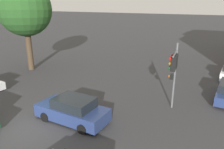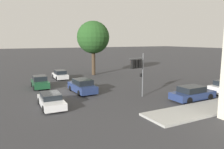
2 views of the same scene
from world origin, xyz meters
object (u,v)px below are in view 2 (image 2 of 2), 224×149
Objects in this scene: parked_car_0 at (192,93)px; crossing_car_1 at (51,100)px; crossing_car_2 at (82,86)px; crossing_car_3 at (60,75)px; crossing_car_0 at (40,82)px; street_tree at (93,37)px; traffic_signal at (138,67)px.

crossing_car_1 is at bearing 161.19° from parked_car_0.
crossing_car_3 is (-10.00, 0.08, -0.08)m from crossing_car_2.
crossing_car_2 reaches higher than crossing_car_3.
crossing_car_3 is (-13.93, 4.52, 0.05)m from crossing_car_1.
crossing_car_3 is (-5.13, 3.94, -0.06)m from crossing_car_0.
traffic_signal is (16.34, -2.04, -3.18)m from street_tree.
crossing_car_2 reaches higher than crossing_car_0.
crossing_car_2 reaches higher than parked_car_0.
crossing_car_2 is at bearing 40.13° from crossing_car_0.
traffic_signal is at bearing -163.40° from crossing_car_3.
crossing_car_0 reaches higher than crossing_car_1.
traffic_signal reaches higher than crossing_car_0.
traffic_signal is 9.18m from crossing_car_1.
crossing_car_0 is 8.82m from crossing_car_1.
parked_car_0 is at bearing 73.40° from crossing_car_1.
crossing_car_1 is at bearing 129.81° from crossing_car_2.
crossing_car_3 reaches higher than crossing_car_1.
street_tree is 14.27m from crossing_car_2.
crossing_car_0 reaches higher than crossing_car_3.
traffic_signal is at bearing 41.58° from crossing_car_0.
crossing_car_0 is 0.83× the size of parked_car_0.
crossing_car_0 is (-9.76, -8.16, -2.54)m from traffic_signal.
crossing_car_2 is at bearing -29.00° from street_tree.
crossing_car_3 is 0.83× the size of parked_car_0.
traffic_signal is 1.19× the size of crossing_car_3.
crossing_car_0 is 1.00× the size of crossing_car_3.
crossing_car_0 reaches higher than parked_car_0.
traffic_signal is 1.02× the size of crossing_car_1.
parked_car_0 is at bearing -137.60° from traffic_signal.
street_tree reaches higher than traffic_signal.
crossing_car_2 is 10.00m from crossing_car_3.
crossing_car_1 is (-0.96, -8.74, -2.66)m from traffic_signal.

